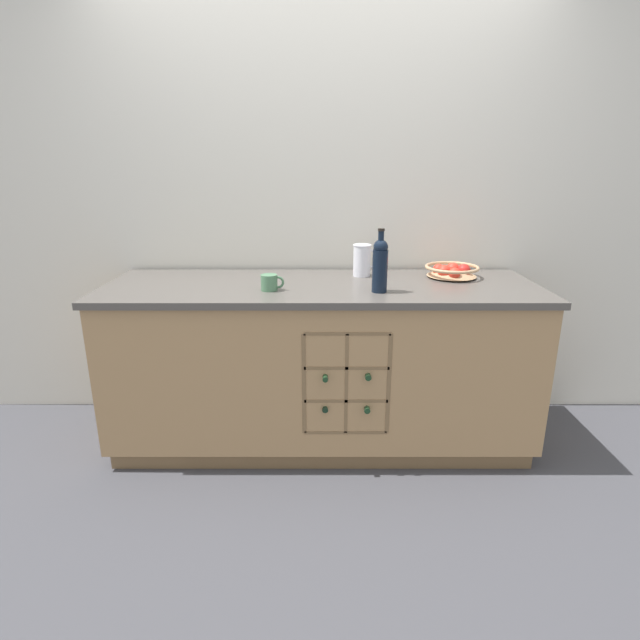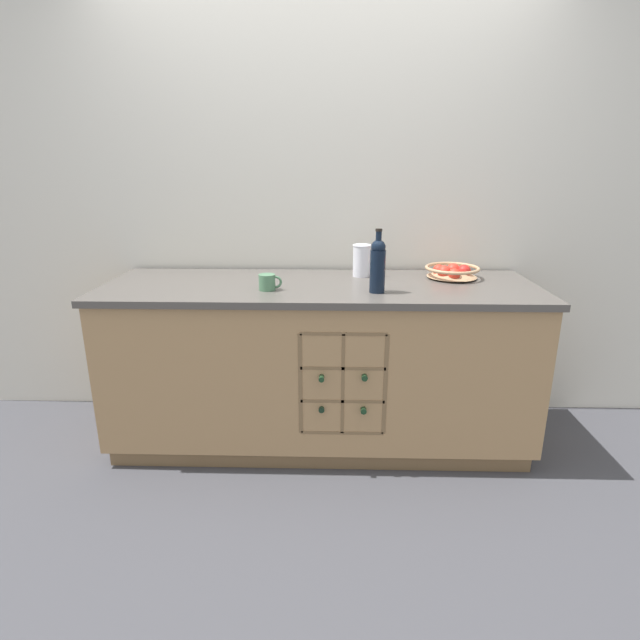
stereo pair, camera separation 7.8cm
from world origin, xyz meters
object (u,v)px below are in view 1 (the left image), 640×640
Objects in this scene: fruit_bowl at (450,270)px; white_pitcher at (361,259)px; ceramic_mug at (268,283)px; standing_wine_bottle at (379,264)px.

white_pitcher is at bearing 174.98° from fruit_bowl.
fruit_bowl is 1.66× the size of white_pitcher.
ceramic_mug is (-0.98, -0.29, -0.00)m from fruit_bowl.
white_pitcher is 0.60m from ceramic_mug.
standing_wine_bottle is at bearing -3.14° from ceramic_mug.
standing_wine_bottle is at bearing -81.57° from white_pitcher.
white_pitcher is 0.57× the size of standing_wine_bottle.
white_pitcher reaches higher than fruit_bowl.
standing_wine_bottle is (0.54, -0.03, 0.10)m from ceramic_mug.
ceramic_mug is at bearing 176.86° from standing_wine_bottle.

